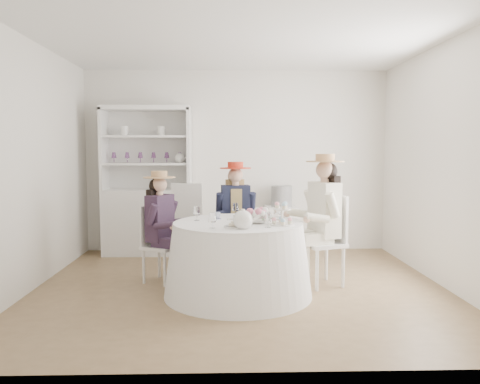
{
  "coord_description": "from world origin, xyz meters",
  "views": [
    {
      "loc": [
        -0.15,
        -5.05,
        1.5
      ],
      "look_at": [
        0.0,
        0.1,
        1.05
      ],
      "focal_mm": 35.0,
      "sensor_mm": 36.0,
      "label": 1
    }
  ],
  "objects": [
    {
      "name": "teacup_b",
      "position": [
        0.01,
        0.03,
        0.8
      ],
      "size": [
        0.09,
        0.09,
        0.07
      ],
      "primitive_type": "imported",
      "rotation": [
        0.0,
        0.0,
        0.33
      ],
      "color": "white",
      "rests_on": "tea_table"
    },
    {
      "name": "table_teapot",
      "position": [
        0.01,
        -0.69,
        0.85
      ],
      "size": [
        0.26,
        0.19,
        0.2
      ],
      "rotation": [
        0.0,
        0.0,
        0.37
      ],
      "color": "white",
      "rests_on": "tea_table"
    },
    {
      "name": "guest_mid",
      "position": [
        -0.04,
        0.73,
        0.77
      ],
      "size": [
        0.5,
        0.52,
        1.37
      ],
      "rotation": [
        0.0,
        0.0,
        0.1
      ],
      "color": "silver",
      "rests_on": "ground"
    },
    {
      "name": "guest_right",
      "position": [
        0.91,
        0.05,
        0.83
      ],
      "size": [
        0.61,
        0.56,
        1.47
      ],
      "rotation": [
        0.0,
        0.0,
        -1.2
      ],
      "color": "silver",
      "rests_on": "ground"
    },
    {
      "name": "flower_bowl",
      "position": [
        0.18,
        -0.35,
        0.8
      ],
      "size": [
        0.23,
        0.23,
        0.05
      ],
      "primitive_type": "imported",
      "rotation": [
        0.0,
        0.0,
        -0.1
      ],
      "color": "white",
      "rests_on": "tea_table"
    },
    {
      "name": "teacup_a",
      "position": [
        -0.26,
        -0.06,
        0.8
      ],
      "size": [
        0.11,
        0.11,
        0.07
      ],
      "primitive_type": "imported",
      "rotation": [
        0.0,
        0.0,
        0.33
      ],
      "color": "white",
      "rests_on": "tea_table"
    },
    {
      "name": "side_table",
      "position": [
        0.66,
        1.75,
        0.35
      ],
      "size": [
        0.48,
        0.48,
        0.69
      ],
      "primitive_type": "cube",
      "rotation": [
        0.0,
        0.0,
        0.09
      ],
      "color": "silver",
      "rests_on": "ground"
    },
    {
      "name": "teacup_c",
      "position": [
        0.16,
        -0.08,
        0.8
      ],
      "size": [
        0.1,
        0.1,
        0.07
      ],
      "primitive_type": "imported",
      "rotation": [
        0.0,
        0.0,
        0.19
      ],
      "color": "white",
      "rests_on": "tea_table"
    },
    {
      "name": "hutch",
      "position": [
        -1.3,
        1.77,
        0.76
      ],
      "size": [
        1.3,
        0.56,
        2.14
      ],
      "rotation": [
        0.0,
        0.0,
        -0.07
      ],
      "color": "silver",
      "rests_on": "ground"
    },
    {
      "name": "ground",
      "position": [
        0.0,
        0.0,
        0.0
      ],
      "size": [
        4.5,
        4.5,
        0.0
      ],
      "primitive_type": "plane",
      "color": "brown",
      "rests_on": "ground"
    },
    {
      "name": "hatbox",
      "position": [
        0.66,
        1.75,
        0.84
      ],
      "size": [
        0.35,
        0.35,
        0.3
      ],
      "primitive_type": "cylinder",
      "rotation": [
        0.0,
        0.0,
        0.17
      ],
      "color": "black",
      "rests_on": "side_table"
    },
    {
      "name": "spare_chair",
      "position": [
        -0.67,
        1.33,
        0.57
      ],
      "size": [
        0.49,
        0.49,
        1.07
      ],
      "rotation": [
        0.0,
        0.0,
        3.03
      ],
      "color": "silver",
      "rests_on": "ground"
    },
    {
      "name": "wall_back",
      "position": [
        0.0,
        2.0,
        1.35
      ],
      "size": [
        4.5,
        0.0,
        4.5
      ],
      "primitive_type": "plane",
      "rotation": [
        1.57,
        0.0,
        0.0
      ],
      "color": "silver",
      "rests_on": "ground"
    },
    {
      "name": "ceiling",
      "position": [
        0.0,
        0.0,
        2.7
      ],
      "size": [
        4.5,
        4.5,
        0.0
      ],
      "primitive_type": "plane",
      "rotation": [
        3.14,
        0.0,
        0.0
      ],
      "color": "white",
      "rests_on": "wall_back"
    },
    {
      "name": "flower_arrangement",
      "position": [
        0.18,
        -0.33,
        0.86
      ],
      "size": [
        0.19,
        0.2,
        0.07
      ],
      "rotation": [
        0.0,
        0.0,
        -0.4
      ],
      "color": "#D76B87",
      "rests_on": "tea_table"
    },
    {
      "name": "cupcake_stand",
      "position": [
        0.4,
        -0.47,
        0.85
      ],
      "size": [
        0.24,
        0.24,
        0.22
      ],
      "rotation": [
        0.0,
        0.0,
        -0.04
      ],
      "color": "white",
      "rests_on": "tea_table"
    },
    {
      "name": "tea_table",
      "position": [
        -0.03,
        -0.27,
        0.38
      ],
      "size": [
        1.54,
        1.54,
        0.77
      ],
      "rotation": [
        0.0,
        0.0,
        -0.03
      ],
      "color": "white",
      "rests_on": "ground"
    },
    {
      "name": "wall_front",
      "position": [
        0.0,
        -2.0,
        1.35
      ],
      "size": [
        4.5,
        0.0,
        4.5
      ],
      "primitive_type": "plane",
      "rotation": [
        -1.57,
        0.0,
        0.0
      ],
      "color": "silver",
      "rests_on": "ground"
    },
    {
      "name": "stemware_set",
      "position": [
        -0.03,
        -0.27,
        0.84
      ],
      "size": [
        0.94,
        0.91,
        0.15
      ],
      "color": "white",
      "rests_on": "tea_table"
    },
    {
      "name": "guest_left",
      "position": [
        -0.89,
        0.24,
        0.72
      ],
      "size": [
        0.54,
        0.49,
        1.28
      ],
      "rotation": [
        0.0,
        0.0,
        1.07
      ],
      "color": "silver",
      "rests_on": "ground"
    },
    {
      "name": "sandwich_plate",
      "position": [
        -0.05,
        -0.59,
        0.78
      ],
      "size": [
        0.25,
        0.25,
        0.05
      ],
      "rotation": [
        0.0,
        0.0,
        -0.11
      ],
      "color": "white",
      "rests_on": "tea_table"
    },
    {
      "name": "wall_left",
      "position": [
        -2.25,
        0.0,
        1.35
      ],
      "size": [
        0.0,
        4.5,
        4.5
      ],
      "primitive_type": "plane",
      "rotation": [
        1.57,
        0.0,
        1.57
      ],
      "color": "silver",
      "rests_on": "ground"
    },
    {
      "name": "wall_right",
      "position": [
        2.25,
        0.0,
        1.35
      ],
      "size": [
        0.0,
        4.5,
        4.5
      ],
      "primitive_type": "plane",
      "rotation": [
        1.57,
        0.0,
        -1.57
      ],
      "color": "silver",
      "rests_on": "ground"
    }
  ]
}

